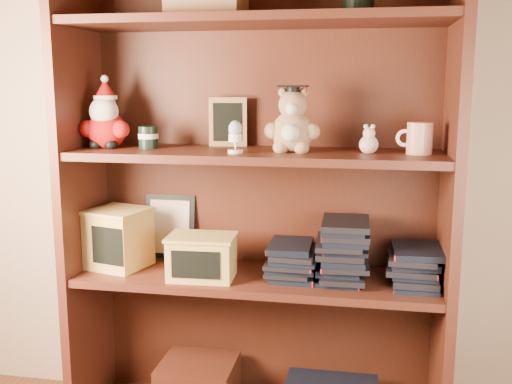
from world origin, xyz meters
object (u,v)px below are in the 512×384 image
Objects in this scene: treats_box at (119,238)px; bookcase at (258,202)px; teacher_mug at (419,138)px; grad_teddy_bear at (292,126)px.

bookcase is at bearing 6.35° from treats_box.
bookcase is at bearing 174.09° from teacher_mug.
grad_teddy_bear reaches higher than treats_box.
grad_teddy_bear reaches higher than teacher_mug.
treats_box is (-0.46, -0.05, -0.13)m from bookcase.
treats_box is (-0.95, -0.00, -0.35)m from teacher_mug.
treats_box is at bearing -173.65° from bookcase.
treats_box is (-0.58, 0.01, -0.38)m from grad_teddy_bear.
bookcase reaches higher than treats_box.
grad_teddy_bear is at bearing -26.07° from bookcase.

